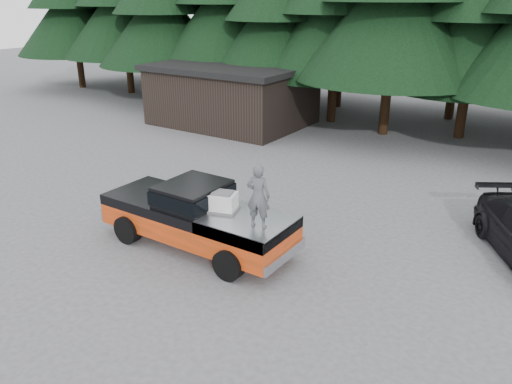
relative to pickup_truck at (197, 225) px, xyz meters
The scene contains 6 objects.
ground 1.34m from the pickup_truck, 37.78° to the left, with size 120.00×120.00×0.00m, color #4E4E50.
pickup_truck is the anchor object (origin of this frame).
truck_cab 0.97m from the pickup_truck, behind, with size 1.66×1.90×0.59m, color black.
air_compressor 1.30m from the pickup_truck, ahead, with size 0.71×0.59×0.49m, color silver.
man_on_bed 2.75m from the pickup_truck, ahead, with size 0.61×0.40×1.68m, color #4B4D52.
utility_building 15.10m from the pickup_truck, 122.42° to the left, with size 8.40×6.40×3.30m.
Camera 1 is at (7.70, -10.56, 6.82)m, focal length 35.00 mm.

